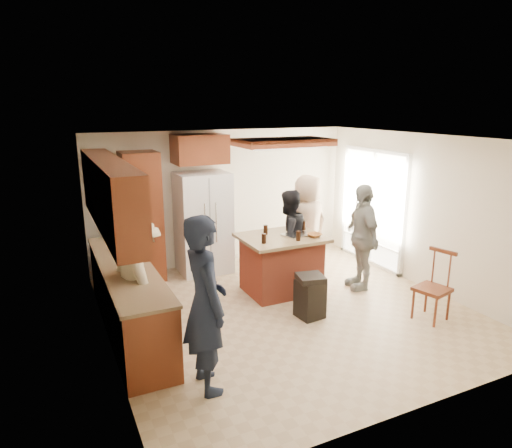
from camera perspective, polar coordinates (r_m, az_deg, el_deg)
name	(u,v)px	position (r m, az deg, el deg)	size (l,w,h in m)	color
room_shell	(430,205)	(10.42, 20.91, 2.26)	(8.00, 5.20, 5.00)	tan
person_front_left	(205,304)	(4.79, -6.38, -9.94)	(0.69, 0.51, 1.90)	black
person_behind_left	(288,237)	(7.65, 4.02, -1.62)	(0.77, 0.48, 1.59)	black
person_behind_right	(307,224)	(8.15, 6.39, 0.01)	(0.86, 0.56, 1.77)	tan
person_side_right	(362,237)	(7.58, 13.07, -1.57)	(1.02, 0.52, 1.73)	gray
person_counter	(139,282)	(5.84, -14.44, -6.98)	(1.07, 0.50, 1.66)	tan
left_cabinetry	(122,263)	(6.15, -16.40, -4.74)	(0.64, 3.00, 2.30)	maroon
back_wall_units	(157,200)	(7.92, -12.26, 3.00)	(1.80, 0.60, 2.45)	maroon
refrigerator	(203,223)	(8.16, -6.60, 0.13)	(0.90, 0.76, 1.80)	white
kitchen_island	(281,263)	(7.34, 3.17, -4.95)	(1.28, 1.03, 0.93)	#A9412B
island_items	(297,234)	(7.21, 5.19, -1.24)	(1.02, 0.61, 0.15)	silver
trash_bin	(310,296)	(6.57, 6.77, -8.92)	(0.43, 0.43, 0.63)	black
spindle_chair	(433,289)	(6.88, 21.25, -7.55)	(0.51, 0.51, 0.99)	maroon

